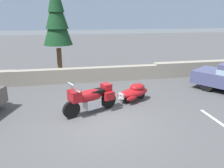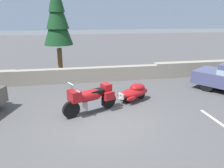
% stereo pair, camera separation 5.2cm
% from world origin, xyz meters
% --- Properties ---
extents(ground_plane, '(80.00, 80.00, 0.00)m').
position_xyz_m(ground_plane, '(0.00, 0.00, 0.00)').
color(ground_plane, '#4C4C4F').
extents(stone_guard_wall, '(24.00, 0.58, 0.90)m').
position_xyz_m(stone_guard_wall, '(0.45, 5.31, 0.42)').
color(stone_guard_wall, gray).
rests_on(stone_guard_wall, ground).
extents(distant_ridgeline, '(240.00, 80.00, 16.00)m').
position_xyz_m(distant_ridgeline, '(0.00, 95.29, 8.00)').
color(distant_ridgeline, '#8C9EB7').
rests_on(distant_ridgeline, ground).
extents(touring_motorcycle, '(2.16, 1.30, 1.33)m').
position_xyz_m(touring_motorcycle, '(-0.36, 0.92, 0.62)').
color(touring_motorcycle, black).
rests_on(touring_motorcycle, ground).
extents(car_shaped_trailer, '(2.15, 1.25, 0.76)m').
position_xyz_m(car_shaped_trailer, '(1.67, 1.85, 0.41)').
color(car_shaped_trailer, black).
rests_on(car_shaped_trailer, ground).
extents(pine_tree_tall, '(1.76, 1.76, 5.84)m').
position_xyz_m(pine_tree_tall, '(-1.67, 7.22, 3.66)').
color(pine_tree_tall, brown).
rests_on(pine_tree_tall, ground).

